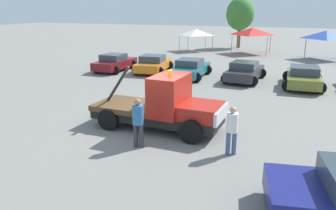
{
  "coord_description": "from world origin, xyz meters",
  "views": [
    {
      "loc": [
        5.24,
        -11.65,
        4.77
      ],
      "look_at": [
        0.5,
        0.0,
        1.05
      ],
      "focal_mm": 35.0,
      "sensor_mm": 36.0,
      "label": 1
    }
  ],
  "objects_px": {
    "person_near_truck": "(232,127)",
    "parked_car_teal": "(190,68)",
    "person_at_hood": "(138,120)",
    "parked_car_orange": "(153,64)",
    "tow_truck": "(164,107)",
    "parked_car_olive": "(303,77)",
    "canopy_tent_white": "(196,32)",
    "parked_car_charcoal": "(245,71)",
    "canopy_tent_blue": "(326,35)",
    "tree_left": "(240,14)",
    "canopy_tent_red": "(252,31)",
    "parked_car_maroon": "(115,63)"
  },
  "relations": [
    {
      "from": "person_near_truck",
      "to": "parked_car_teal",
      "type": "relative_size",
      "value": 0.38
    },
    {
      "from": "person_at_hood",
      "to": "parked_car_orange",
      "type": "relative_size",
      "value": 0.4
    },
    {
      "from": "person_near_truck",
      "to": "person_at_hood",
      "type": "relative_size",
      "value": 0.94
    },
    {
      "from": "person_near_truck",
      "to": "parked_car_orange",
      "type": "relative_size",
      "value": 0.38
    },
    {
      "from": "tow_truck",
      "to": "parked_car_olive",
      "type": "bearing_deg",
      "value": 64.51
    },
    {
      "from": "parked_car_orange",
      "to": "canopy_tent_white",
      "type": "relative_size",
      "value": 1.43
    },
    {
      "from": "parked_car_charcoal",
      "to": "canopy_tent_blue",
      "type": "bearing_deg",
      "value": -19.11
    },
    {
      "from": "parked_car_olive",
      "to": "tow_truck",
      "type": "bearing_deg",
      "value": 150.54
    },
    {
      "from": "person_at_hood",
      "to": "tree_left",
      "type": "height_order",
      "value": "tree_left"
    },
    {
      "from": "person_near_truck",
      "to": "parked_car_charcoal",
      "type": "relative_size",
      "value": 0.39
    },
    {
      "from": "tow_truck",
      "to": "parked_car_charcoal",
      "type": "relative_size",
      "value": 1.24
    },
    {
      "from": "parked_car_orange",
      "to": "parked_car_olive",
      "type": "bearing_deg",
      "value": -102.52
    },
    {
      "from": "person_at_hood",
      "to": "parked_car_olive",
      "type": "xyz_separation_m",
      "value": [
        5.32,
        12.29,
        -0.39
      ]
    },
    {
      "from": "tow_truck",
      "to": "tree_left",
      "type": "height_order",
      "value": "tree_left"
    },
    {
      "from": "tow_truck",
      "to": "parked_car_orange",
      "type": "relative_size",
      "value": 1.22
    },
    {
      "from": "parked_car_orange",
      "to": "canopy_tent_red",
      "type": "distance_m",
      "value": 15.16
    },
    {
      "from": "person_at_hood",
      "to": "tree_left",
      "type": "distance_m",
      "value": 32.62
    },
    {
      "from": "canopy_tent_blue",
      "to": "parked_car_charcoal",
      "type": "bearing_deg",
      "value": -112.87
    },
    {
      "from": "parked_car_orange",
      "to": "tree_left",
      "type": "xyz_separation_m",
      "value": [
        3.03,
        19.15,
        3.44
      ]
    },
    {
      "from": "person_near_truck",
      "to": "parked_car_teal",
      "type": "distance_m",
      "value": 12.98
    },
    {
      "from": "parked_car_olive",
      "to": "person_at_hood",
      "type": "bearing_deg",
      "value": 153.85
    },
    {
      "from": "canopy_tent_red",
      "to": "parked_car_teal",
      "type": "bearing_deg",
      "value": -97.93
    },
    {
      "from": "person_near_truck",
      "to": "person_at_hood",
      "type": "xyz_separation_m",
      "value": [
        -3.18,
        -0.62,
        0.06
      ]
    },
    {
      "from": "person_at_hood",
      "to": "parked_car_orange",
      "type": "xyz_separation_m",
      "value": [
        -5.49,
        13.24,
        -0.39
      ]
    },
    {
      "from": "person_near_truck",
      "to": "parked_car_orange",
      "type": "distance_m",
      "value": 15.31
    },
    {
      "from": "person_at_hood",
      "to": "parked_car_maroon",
      "type": "height_order",
      "value": "person_at_hood"
    },
    {
      "from": "parked_car_maroon",
      "to": "parked_car_charcoal",
      "type": "bearing_deg",
      "value": -90.38
    },
    {
      "from": "person_at_hood",
      "to": "parked_car_charcoal",
      "type": "relative_size",
      "value": 0.41
    },
    {
      "from": "parked_car_orange",
      "to": "parked_car_teal",
      "type": "distance_m",
      "value": 3.38
    },
    {
      "from": "tow_truck",
      "to": "person_at_hood",
      "type": "xyz_separation_m",
      "value": [
        -0.15,
        -2.01,
        0.08
      ]
    },
    {
      "from": "parked_car_orange",
      "to": "parked_car_maroon",
      "type": "bearing_deg",
      "value": 92.44
    },
    {
      "from": "parked_car_olive",
      "to": "tree_left",
      "type": "distance_m",
      "value": 21.82
    },
    {
      "from": "tow_truck",
      "to": "parked_car_olive",
      "type": "height_order",
      "value": "tow_truck"
    },
    {
      "from": "canopy_tent_white",
      "to": "canopy_tent_red",
      "type": "relative_size",
      "value": 0.85
    },
    {
      "from": "canopy_tent_white",
      "to": "canopy_tent_blue",
      "type": "xyz_separation_m",
      "value": [
        13.45,
        -1.53,
        0.22
      ]
    },
    {
      "from": "person_near_truck",
      "to": "parked_car_maroon",
      "type": "distance_m",
      "value": 16.86
    },
    {
      "from": "parked_car_charcoal",
      "to": "tree_left",
      "type": "xyz_separation_m",
      "value": [
        -4.05,
        19.68,
        3.44
      ]
    },
    {
      "from": "tow_truck",
      "to": "person_at_hood",
      "type": "relative_size",
      "value": 3.03
    },
    {
      "from": "tree_left",
      "to": "canopy_tent_white",
      "type": "bearing_deg",
      "value": -127.11
    },
    {
      "from": "parked_car_orange",
      "to": "tree_left",
      "type": "bearing_deg",
      "value": -16.5
    },
    {
      "from": "person_near_truck",
      "to": "parked_car_olive",
      "type": "distance_m",
      "value": 11.87
    },
    {
      "from": "parked_car_orange",
      "to": "canopy_tent_white",
      "type": "height_order",
      "value": "canopy_tent_white"
    },
    {
      "from": "parked_car_charcoal",
      "to": "parked_car_teal",
      "type": "bearing_deg",
      "value": 97.83
    },
    {
      "from": "parked_car_maroon",
      "to": "parked_car_teal",
      "type": "height_order",
      "value": "same"
    },
    {
      "from": "parked_car_teal",
      "to": "canopy_tent_blue",
      "type": "bearing_deg",
      "value": -36.79
    },
    {
      "from": "person_at_hood",
      "to": "parked_car_olive",
      "type": "distance_m",
      "value": 13.4
    },
    {
      "from": "parked_car_charcoal",
      "to": "canopy_tent_blue",
      "type": "height_order",
      "value": "canopy_tent_blue"
    },
    {
      "from": "parked_car_maroon",
      "to": "canopy_tent_white",
      "type": "height_order",
      "value": "canopy_tent_white"
    },
    {
      "from": "person_at_hood",
      "to": "canopy_tent_blue",
      "type": "bearing_deg",
      "value": 162.7
    },
    {
      "from": "person_near_truck",
      "to": "canopy_tent_blue",
      "type": "xyz_separation_m",
      "value": [
        3.88,
        25.03,
        1.37
      ]
    }
  ]
}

